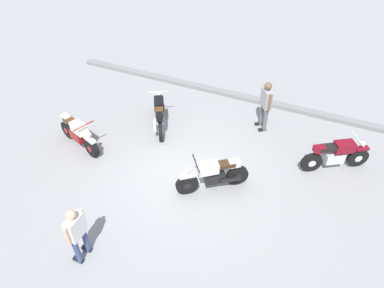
{
  "coord_description": "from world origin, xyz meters",
  "views": [
    {
      "loc": [
        3.14,
        -6.68,
        7.35
      ],
      "look_at": [
        -0.07,
        0.5,
        0.75
      ],
      "focal_mm": 32.87,
      "sensor_mm": 36.0,
      "label": 1
    }
  ],
  "objects_px": {
    "motorcycle_black_cruiser": "(160,114)",
    "person_in_gray_shirt": "(266,103)",
    "motorcycle_silver_cruiser": "(213,175)",
    "motorcycle_cream_vintage": "(78,134)",
    "person_in_white_shirt": "(77,232)",
    "motorcycle_maroon_cruiser": "(336,155)"
  },
  "relations": [
    {
      "from": "motorcycle_cream_vintage",
      "to": "person_in_gray_shirt",
      "type": "height_order",
      "value": "person_in_gray_shirt"
    },
    {
      "from": "person_in_white_shirt",
      "to": "person_in_gray_shirt",
      "type": "bearing_deg",
      "value": -111.66
    },
    {
      "from": "person_in_gray_shirt",
      "to": "motorcycle_maroon_cruiser",
      "type": "bearing_deg",
      "value": 120.11
    },
    {
      "from": "motorcycle_black_cruiser",
      "to": "person_in_gray_shirt",
      "type": "xyz_separation_m",
      "value": [
        3.23,
        1.37,
        0.49
      ]
    },
    {
      "from": "motorcycle_cream_vintage",
      "to": "motorcycle_maroon_cruiser",
      "type": "xyz_separation_m",
      "value": [
        7.55,
        2.24,
        0.03
      ]
    },
    {
      "from": "motorcycle_maroon_cruiser",
      "to": "motorcycle_cream_vintage",
      "type": "bearing_deg",
      "value": 163.98
    },
    {
      "from": "motorcycle_silver_cruiser",
      "to": "person_in_white_shirt",
      "type": "relative_size",
      "value": 1.05
    },
    {
      "from": "motorcycle_silver_cruiser",
      "to": "motorcycle_black_cruiser",
      "type": "relative_size",
      "value": 0.91
    },
    {
      "from": "motorcycle_cream_vintage",
      "to": "motorcycle_black_cruiser",
      "type": "distance_m",
      "value": 2.7
    },
    {
      "from": "motorcycle_silver_cruiser",
      "to": "motorcycle_black_cruiser",
      "type": "bearing_deg",
      "value": -74.34
    },
    {
      "from": "person_in_gray_shirt",
      "to": "person_in_white_shirt",
      "type": "height_order",
      "value": "person_in_gray_shirt"
    },
    {
      "from": "motorcycle_black_cruiser",
      "to": "person_in_gray_shirt",
      "type": "distance_m",
      "value": 3.54
    },
    {
      "from": "motorcycle_silver_cruiser",
      "to": "person_in_white_shirt",
      "type": "height_order",
      "value": "person_in_white_shirt"
    },
    {
      "from": "person_in_gray_shirt",
      "to": "person_in_white_shirt",
      "type": "bearing_deg",
      "value": 33.59
    },
    {
      "from": "motorcycle_cream_vintage",
      "to": "person_in_white_shirt",
      "type": "height_order",
      "value": "person_in_white_shirt"
    },
    {
      "from": "motorcycle_silver_cruiser",
      "to": "motorcycle_maroon_cruiser",
      "type": "bearing_deg",
      "value": 178.48
    },
    {
      "from": "motorcycle_black_cruiser",
      "to": "motorcycle_cream_vintage",
      "type": "bearing_deg",
      "value": 106.98
    },
    {
      "from": "person_in_white_shirt",
      "to": "motorcycle_cream_vintage",
      "type": "bearing_deg",
      "value": -52.32
    },
    {
      "from": "motorcycle_silver_cruiser",
      "to": "motorcycle_black_cruiser",
      "type": "xyz_separation_m",
      "value": [
        -2.72,
        1.96,
        0.0
      ]
    },
    {
      "from": "motorcycle_black_cruiser",
      "to": "person_in_white_shirt",
      "type": "distance_m",
      "value": 5.29
    },
    {
      "from": "motorcycle_cream_vintage",
      "to": "motorcycle_black_cruiser",
      "type": "xyz_separation_m",
      "value": [
        1.85,
        1.96,
        0.03
      ]
    },
    {
      "from": "motorcycle_black_cruiser",
      "to": "person_in_gray_shirt",
      "type": "relative_size",
      "value": 1.07
    }
  ]
}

